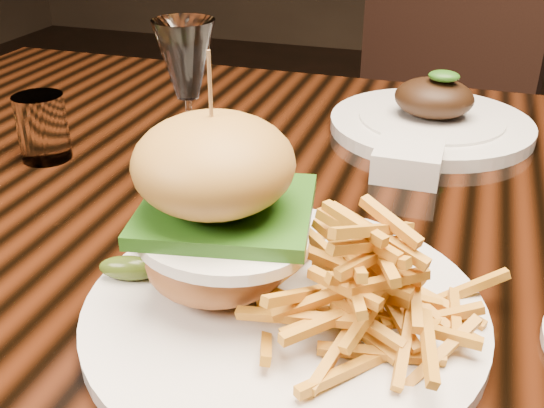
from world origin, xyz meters
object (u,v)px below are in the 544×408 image
(burger_plate, at_px, (283,256))
(dining_table, at_px, (363,255))
(wine_glass, at_px, (186,65))
(far_dish, at_px, (431,119))
(chair_far, at_px, (423,115))

(burger_plate, bearing_deg, dining_table, 84.26)
(dining_table, height_order, wine_glass, wine_glass)
(dining_table, xyz_separation_m, far_dish, (0.05, 0.23, 0.09))
(dining_table, height_order, burger_plate, burger_plate)
(burger_plate, height_order, wine_glass, burger_plate)
(wine_glass, height_order, chair_far, chair_far)
(burger_plate, relative_size, wine_glass, 1.77)
(burger_plate, distance_m, far_dish, 0.47)
(burger_plate, xyz_separation_m, chair_far, (0.02, 1.12, -0.27))
(chair_far, bearing_deg, burger_plate, -73.63)
(far_dish, bearing_deg, chair_far, 94.80)
(dining_table, xyz_separation_m, chair_far, (-0.01, 0.89, -0.13))
(wine_glass, distance_m, far_dish, 0.37)
(dining_table, bearing_deg, chair_far, 90.56)
(far_dish, bearing_deg, burger_plate, -99.27)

